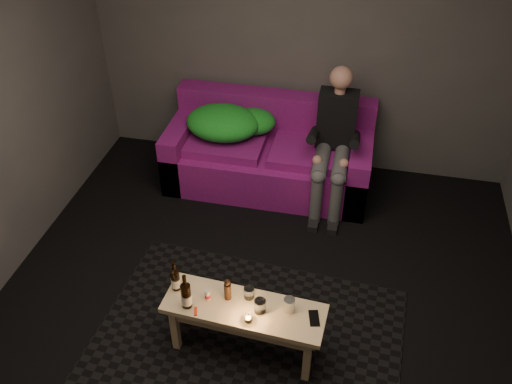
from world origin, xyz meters
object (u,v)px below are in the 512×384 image
beer_bottle_a (175,279)px  steel_cup (289,305)px  sofa (270,155)px  person (334,139)px  coffee_table (244,314)px  beer_bottle_b (186,295)px

beer_bottle_a → steel_cup: size_ratio=2.41×
sofa → person: size_ratio=1.50×
coffee_table → beer_bottle_b: bearing=-169.3°
person → steel_cup: person is taller
beer_bottle_b → person: bearing=68.3°
sofa → steel_cup: 2.01m
beer_bottle_b → steel_cup: size_ratio=2.72×
coffee_table → steel_cup: size_ratio=10.64×
person → steel_cup: bearing=-93.0°
coffee_table → beer_bottle_b: beer_bottle_b is taller
coffee_table → beer_bottle_b: size_ratio=3.91×
sofa → steel_cup: bearing=-75.3°
person → coffee_table: bearing=-101.9°
sofa → coffee_table: 1.99m
sofa → coffee_table: (0.22, -1.97, 0.07)m
person → steel_cup: 1.79m
steel_cup → sofa: bearing=104.7°
beer_bottle_a → sofa: bearing=82.1°
coffee_table → person: bearing=78.1°
sofa → beer_bottle_a: 1.95m
coffee_table → steel_cup: 0.32m
sofa → beer_bottle_a: bearing=-97.9°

